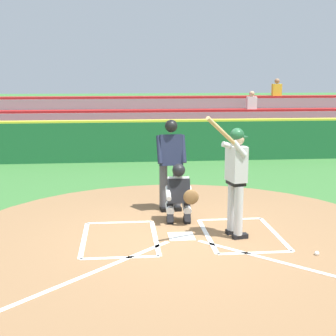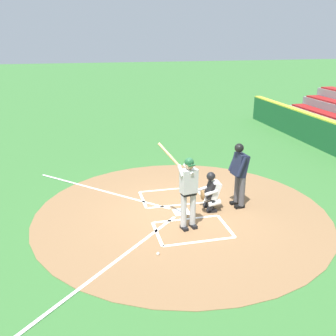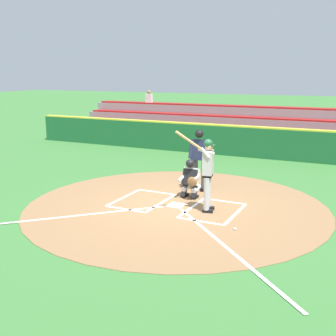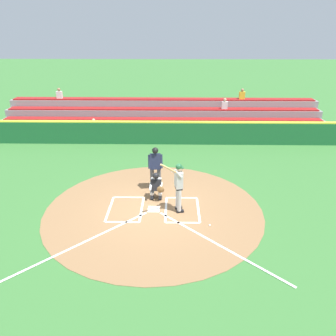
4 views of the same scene
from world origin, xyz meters
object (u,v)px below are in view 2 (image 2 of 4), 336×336
at_px(batter, 188,188).
at_px(baseball, 158,254).
at_px(plate_umpire, 239,171).
at_px(catcher, 211,191).

bearing_deg(batter, baseball, 137.16).
height_order(batter, plate_umpire, batter).
height_order(catcher, plate_umpire, plate_umpire).
distance_m(batter, plate_umpire, 1.97).
height_order(plate_umpire, baseball, plate_umpire).
distance_m(catcher, plate_umpire, 0.97).
xyz_separation_m(batter, plate_umpire, (0.92, -1.75, -0.02)).
bearing_deg(plate_umpire, catcher, 95.15).
xyz_separation_m(catcher, baseball, (-1.90, 1.90, -0.55)).
xyz_separation_m(plate_umpire, baseball, (-1.98, 2.73, -1.04)).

